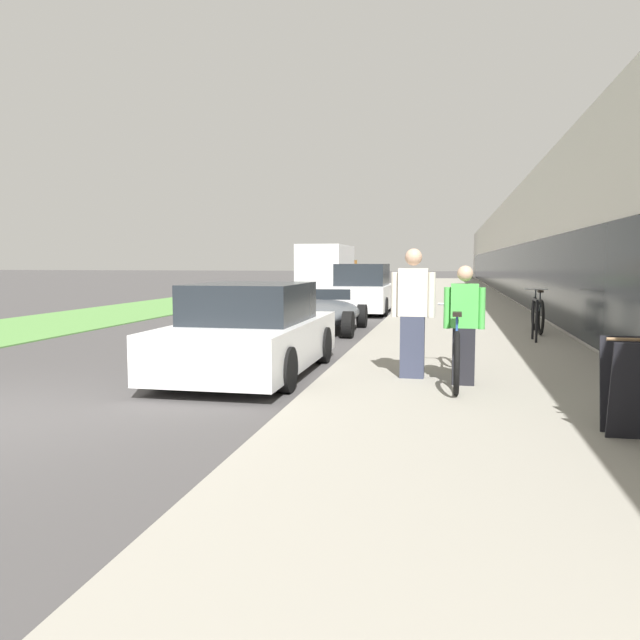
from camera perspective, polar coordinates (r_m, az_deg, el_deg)
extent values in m
cube|color=gray|center=(26.67, 12.53, 1.70)|extent=(4.26, 70.00, 0.11)
cube|color=silver|center=(35.45, 24.16, 5.91)|extent=(10.00, 70.00, 4.66)
cube|color=#1E2328|center=(34.72, 16.06, 4.41)|extent=(0.10, 63.00, 2.20)
cube|color=#5B9347|center=(32.46, -7.49, 2.34)|extent=(4.17, 70.00, 0.03)
torus|color=black|center=(9.69, 12.23, -1.85)|extent=(0.06, 0.77, 0.77)
torus|color=black|center=(7.55, 12.38, -3.87)|extent=(0.06, 0.77, 0.77)
cylinder|color=#2D56A8|center=(8.59, 12.33, -1.20)|extent=(0.04, 1.83, 0.04)
cylinder|color=#2D56A8|center=(8.17, 12.34, -2.30)|extent=(0.04, 1.09, 0.35)
cylinder|color=#2D56A8|center=(7.88, 12.40, -0.62)|extent=(0.03, 0.03, 0.32)
cube|color=black|center=(7.87, 12.43, 0.52)|extent=(0.11, 0.22, 0.05)
cylinder|color=#2D56A8|center=(9.47, 12.29, 0.41)|extent=(0.03, 0.03, 0.33)
cylinder|color=silver|center=(9.46, 12.31, 1.42)|extent=(0.52, 0.03, 0.03)
cube|color=black|center=(8.24, 12.97, -3.24)|extent=(0.28, 0.20, 0.74)
cube|color=#4CB74C|center=(8.17, 13.07, 1.27)|extent=(0.34, 0.20, 0.56)
cylinder|color=#4CB74C|center=(8.17, 11.55, 1.10)|extent=(0.09, 0.09, 0.53)
cylinder|color=#4CB74C|center=(8.18, 14.57, 1.04)|extent=(0.09, 0.09, 0.53)
sphere|color=tan|center=(8.15, 13.13, 4.16)|extent=(0.20, 0.20, 0.20)
cube|color=#33384C|center=(8.60, 8.44, -2.43)|extent=(0.32, 0.23, 0.84)
cube|color=beige|center=(8.53, 8.51, 2.53)|extent=(0.40, 0.23, 0.65)
cylinder|color=beige|center=(8.55, 6.85, 2.33)|extent=(0.10, 0.10, 0.61)
cylinder|color=beige|center=(8.52, 10.17, 2.28)|extent=(0.10, 0.10, 0.61)
sphere|color=tan|center=(8.52, 8.55, 5.71)|extent=(0.23, 0.23, 0.23)
cylinder|color=black|center=(12.88, 19.20, -0.15)|extent=(0.05, 0.05, 0.82)
cylinder|color=black|center=(13.42, 18.90, 0.07)|extent=(0.05, 0.05, 0.82)
cylinder|color=black|center=(13.12, 19.10, 1.74)|extent=(0.05, 0.55, 0.05)
torus|color=black|center=(15.25, 19.02, 0.57)|extent=(0.06, 0.77, 0.77)
torus|color=black|center=(14.26, 19.53, 0.24)|extent=(0.06, 0.77, 0.77)
cylinder|color=black|center=(14.74, 19.30, 1.31)|extent=(0.04, 0.85, 0.04)
cylinder|color=black|center=(14.55, 19.39, 0.83)|extent=(0.04, 0.52, 0.35)
cylinder|color=black|center=(14.41, 19.48, 1.86)|extent=(0.03, 0.03, 0.32)
cube|color=black|center=(14.41, 19.50, 2.49)|extent=(0.11, 0.22, 0.05)
cylinder|color=black|center=(15.14, 19.11, 2.06)|extent=(0.03, 0.03, 0.34)
cylinder|color=silver|center=(15.13, 19.13, 2.69)|extent=(0.52, 0.03, 0.03)
cube|color=black|center=(6.49, 26.63, -5.29)|extent=(0.56, 0.20, 0.89)
cylinder|color=#93704C|center=(6.26, 27.22, -1.61)|extent=(0.56, 0.03, 0.03)
cube|color=white|center=(9.44, -6.31, -2.07)|extent=(1.82, 4.09, 0.65)
cube|color=#1E2328|center=(9.38, -6.35, 1.62)|extent=(1.56, 2.04, 0.57)
cylinder|color=black|center=(10.89, -8.53, -2.03)|extent=(0.22, 0.60, 0.60)
cylinder|color=black|center=(10.43, 0.20, -2.30)|extent=(0.22, 0.60, 0.60)
cylinder|color=black|center=(8.65, -14.16, -4.04)|extent=(0.22, 0.60, 0.60)
cylinder|color=black|center=(8.07, -3.28, -4.56)|extent=(0.22, 0.60, 0.60)
ellipsoid|color=#4C5156|center=(15.06, 0.20, 0.62)|extent=(1.74, 3.93, 0.62)
cube|color=#1E2328|center=(15.51, 0.56, 2.36)|extent=(1.22, 0.04, 0.26)
cylinder|color=black|center=(16.36, -1.81, 0.47)|extent=(0.22, 0.60, 0.60)
cylinder|color=black|center=(16.06, 3.87, 0.37)|extent=(0.22, 0.60, 0.60)
cylinder|color=black|center=(14.16, -3.96, -0.29)|extent=(0.22, 0.60, 0.60)
cylinder|color=black|center=(13.81, 2.58, -0.43)|extent=(0.22, 0.60, 0.60)
cube|color=white|center=(20.75, 3.91, 2.14)|extent=(1.83, 4.45, 0.77)
cube|color=#1E2328|center=(20.72, 3.92, 4.18)|extent=(1.58, 2.23, 0.70)
cylinder|color=black|center=(22.21, 2.19, 1.75)|extent=(0.22, 0.60, 0.60)
cylinder|color=black|center=(21.99, 6.58, 1.69)|extent=(0.22, 0.60, 0.60)
cylinder|color=black|center=(19.58, 0.91, 1.28)|extent=(0.22, 0.60, 0.60)
cylinder|color=black|center=(19.34, 5.87, 1.20)|extent=(0.22, 0.60, 0.60)
cube|color=orange|center=(39.68, 1.60, 4.36)|extent=(2.25, 1.85, 1.57)
cube|color=white|center=(36.05, 0.57, 4.94)|extent=(2.44, 5.54, 2.41)
cylinder|color=black|center=(39.44, -0.13, 3.50)|extent=(0.28, 0.84, 0.84)
cylinder|color=black|center=(39.04, 3.10, 3.47)|extent=(0.28, 0.84, 0.84)
cylinder|color=black|center=(35.22, -1.57, 3.27)|extent=(0.28, 0.84, 0.84)
cylinder|color=black|center=(34.78, 2.04, 3.25)|extent=(0.28, 0.84, 0.84)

